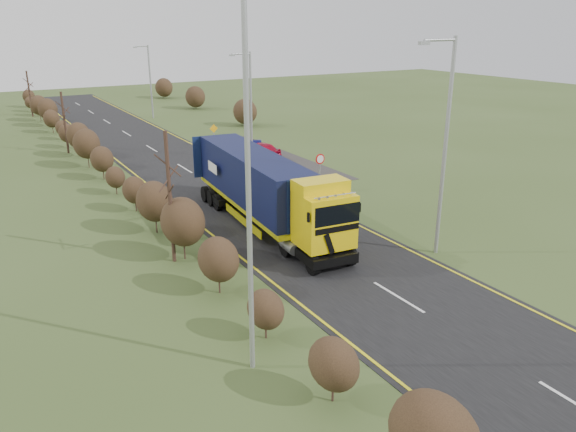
{
  "coord_description": "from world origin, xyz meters",
  "views": [
    {
      "loc": [
        -14.01,
        -19.12,
        10.48
      ],
      "look_at": [
        -1.64,
        1.93,
        1.96
      ],
      "focal_mm": 35.0,
      "sensor_mm": 36.0,
      "label": 1
    }
  ],
  "objects_px": {
    "car_blue_sedan": "(254,147)",
    "streetlight_near": "(444,139)",
    "speed_sign": "(320,165)",
    "lorry": "(263,187)",
    "car_red_hatchback": "(260,150)"
  },
  "relations": [
    {
      "from": "lorry",
      "to": "car_blue_sedan",
      "type": "xyz_separation_m",
      "value": [
        7.51,
        15.79,
        -1.61
      ]
    },
    {
      "from": "lorry",
      "to": "speed_sign",
      "type": "relative_size",
      "value": 5.86
    },
    {
      "from": "car_red_hatchback",
      "to": "car_blue_sedan",
      "type": "relative_size",
      "value": 1.03
    },
    {
      "from": "car_blue_sedan",
      "to": "streetlight_near",
      "type": "bearing_deg",
      "value": 112.68
    },
    {
      "from": "car_blue_sedan",
      "to": "speed_sign",
      "type": "bearing_deg",
      "value": 112.64
    },
    {
      "from": "car_blue_sedan",
      "to": "speed_sign",
      "type": "height_order",
      "value": "speed_sign"
    },
    {
      "from": "streetlight_near",
      "to": "speed_sign",
      "type": "bearing_deg",
      "value": 84.57
    },
    {
      "from": "lorry",
      "to": "car_red_hatchback",
      "type": "relative_size",
      "value": 3.73
    },
    {
      "from": "lorry",
      "to": "streetlight_near",
      "type": "xyz_separation_m",
      "value": [
        5.3,
        -7.27,
        3.26
      ]
    },
    {
      "from": "lorry",
      "to": "speed_sign",
      "type": "bearing_deg",
      "value": 38.55
    },
    {
      "from": "car_blue_sedan",
      "to": "streetlight_near",
      "type": "relative_size",
      "value": 0.37
    },
    {
      "from": "car_blue_sedan",
      "to": "streetlight_near",
      "type": "distance_m",
      "value": 23.68
    },
    {
      "from": "car_red_hatchback",
      "to": "streetlight_near",
      "type": "bearing_deg",
      "value": 69.63
    },
    {
      "from": "lorry",
      "to": "car_blue_sedan",
      "type": "distance_m",
      "value": 17.56
    },
    {
      "from": "streetlight_near",
      "to": "lorry",
      "type": "bearing_deg",
      "value": 126.1
    }
  ]
}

